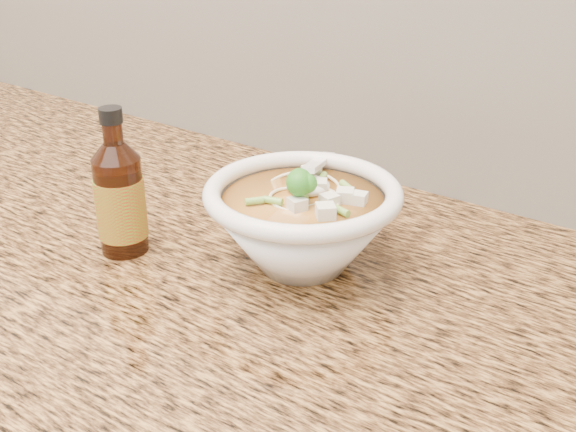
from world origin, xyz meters
The scene contains 3 objects.
counter_slab centered at (0.00, 1.68, 0.88)m, with size 4.00×0.68×0.04m, color #A4753C.
soup_bowl centered at (0.34, 1.71, 0.95)m, with size 0.22×0.24×0.12m.
hot_sauce_bottle centered at (0.15, 1.62, 0.97)m, with size 0.07×0.07×0.18m.
Camera 1 is at (0.75, 1.11, 1.31)m, focal length 45.00 mm.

